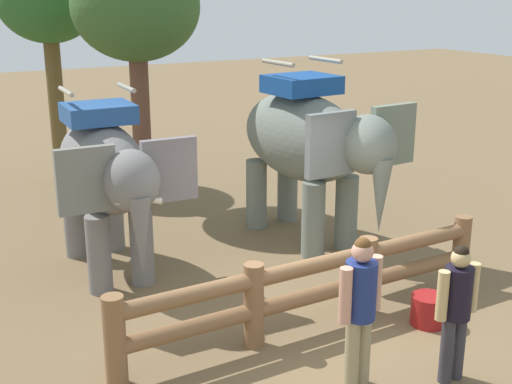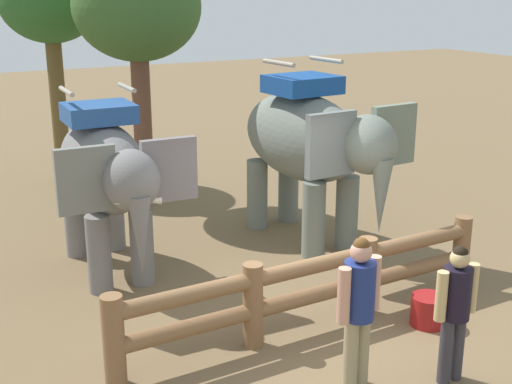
# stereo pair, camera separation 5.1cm
# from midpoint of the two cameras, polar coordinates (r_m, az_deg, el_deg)

# --- Properties ---
(ground_plane) EXTENTS (60.00, 60.00, 0.00)m
(ground_plane) POSITION_cam_midpoint_polar(r_m,az_deg,el_deg) (8.61, 5.33, -11.88)
(ground_plane) COLOR brown
(log_fence) EXTENTS (5.33, 0.39, 1.05)m
(log_fence) POSITION_cam_midpoint_polar(r_m,az_deg,el_deg) (8.50, 4.64, -7.72)
(log_fence) COLOR brown
(log_fence) RESTS_ON ground
(elephant_near_left) EXTENTS (1.84, 3.22, 2.77)m
(elephant_near_left) POSITION_cam_midpoint_polar(r_m,az_deg,el_deg) (9.99, -12.62, 1.52)
(elephant_near_left) COLOR slate
(elephant_near_left) RESTS_ON ground
(elephant_center) EXTENTS (2.01, 3.53, 3.02)m
(elephant_center) POSITION_cam_midpoint_polar(r_m,az_deg,el_deg) (11.09, 4.34, 4.14)
(elephant_center) COLOR slate
(elephant_center) RESTS_ON ground
(tourist_woman_in_black) EXTENTS (0.59, 0.40, 1.71)m
(tourist_woman_in_black) POSITION_cam_midpoint_polar(r_m,az_deg,el_deg) (7.19, 8.52, -9.20)
(tourist_woman_in_black) COLOR #9A8C68
(tourist_woman_in_black) RESTS_ON ground
(tourist_man_in_blue) EXTENTS (0.56, 0.31, 1.57)m
(tourist_man_in_blue) POSITION_cam_midpoint_polar(r_m,az_deg,el_deg) (7.58, 16.30, -9.01)
(tourist_man_in_blue) COLOR #343139
(tourist_man_in_blue) RESTS_ON ground
(tree_far_left) EXTENTS (2.12, 2.12, 4.78)m
(tree_far_left) POSITION_cam_midpoint_polar(r_m,az_deg,el_deg) (15.27, -17.16, 14.83)
(tree_far_left) COLOR brown
(tree_far_left) RESTS_ON ground
(tree_back_center) EXTENTS (2.37, 2.37, 4.79)m
(tree_back_center) POSITION_cam_midpoint_polar(r_m,az_deg,el_deg) (13.09, -10.17, 14.78)
(tree_back_center) COLOR brown
(tree_back_center) RESTS_ON ground
(feed_bucket) EXTENTS (0.45, 0.45, 0.39)m
(feed_bucket) POSITION_cam_midpoint_polar(r_m,az_deg,el_deg) (9.01, 14.11, -9.58)
(feed_bucket) COLOR maroon
(feed_bucket) RESTS_ON ground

